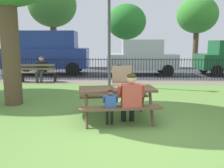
{
  "coord_description": "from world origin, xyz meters",
  "views": [
    {
      "loc": [
        -0.24,
        -4.61,
        1.85
      ],
      "look_at": [
        -0.46,
        1.72,
        0.75
      ],
      "focal_mm": 38.92,
      "sensor_mm": 36.0,
      "label": 1
    }
  ],
  "objects_px": {
    "pizza_slice_on_table": "(139,88)",
    "far_tree_midright": "(197,15)",
    "park_bench_left": "(38,73)",
    "far_tree_center": "(127,22)",
    "far_tree_midleft": "(52,6)",
    "lamp_post_walkway": "(109,28)",
    "person_on_park_bench": "(41,68)",
    "picnic_table_foreground": "(117,95)",
    "adult_at_table": "(131,97)",
    "parked_car_left": "(142,57)",
    "pizza_box_open": "(123,84)",
    "parked_car_far_left": "(47,52)",
    "child_at_table": "(110,104)"
  },
  "relations": [
    {
      "from": "adult_at_table",
      "to": "parked_car_left",
      "type": "bearing_deg",
      "value": 83.59
    },
    {
      "from": "child_at_table",
      "to": "park_bench_left",
      "type": "height_order",
      "value": "park_bench_left"
    },
    {
      "from": "pizza_slice_on_table",
      "to": "far_tree_midleft",
      "type": "bearing_deg",
      "value": 112.81
    },
    {
      "from": "far_tree_midright",
      "to": "lamp_post_walkway",
      "type": "bearing_deg",
      "value": -124.83
    },
    {
      "from": "far_tree_midleft",
      "to": "parked_car_far_left",
      "type": "bearing_deg",
      "value": -79.1
    },
    {
      "from": "parked_car_left",
      "to": "lamp_post_walkway",
      "type": "bearing_deg",
      "value": -114.02
    },
    {
      "from": "child_at_table",
      "to": "lamp_post_walkway",
      "type": "xyz_separation_m",
      "value": [
        -0.25,
        5.06,
        1.89
      ]
    },
    {
      "from": "picnic_table_foreground",
      "to": "adult_at_table",
      "type": "height_order",
      "value": "adult_at_table"
    },
    {
      "from": "picnic_table_foreground",
      "to": "far_tree_center",
      "type": "xyz_separation_m",
      "value": [
        0.53,
        13.51,
        2.76
      ]
    },
    {
      "from": "lamp_post_walkway",
      "to": "far_tree_center",
      "type": "bearing_deg",
      "value": 84.13
    },
    {
      "from": "picnic_table_foreground",
      "to": "parked_car_far_left",
      "type": "xyz_separation_m",
      "value": [
        -4.16,
        8.27,
        0.71
      ]
    },
    {
      "from": "pizza_box_open",
      "to": "far_tree_midleft",
      "type": "distance_m",
      "value": 14.93
    },
    {
      "from": "park_bench_left",
      "to": "person_on_park_bench",
      "type": "distance_m",
      "value": 0.28
    },
    {
      "from": "child_at_table",
      "to": "far_tree_midleft",
      "type": "bearing_deg",
      "value": 109.67
    },
    {
      "from": "park_bench_left",
      "to": "parked_car_left",
      "type": "relative_size",
      "value": 0.41
    },
    {
      "from": "pizza_box_open",
      "to": "pizza_slice_on_table",
      "type": "relative_size",
      "value": 2.45
    },
    {
      "from": "park_bench_left",
      "to": "far_tree_center",
      "type": "relative_size",
      "value": 0.34
    },
    {
      "from": "pizza_box_open",
      "to": "parked_car_left",
      "type": "xyz_separation_m",
      "value": [
        1.15,
        8.22,
        0.14
      ]
    },
    {
      "from": "lamp_post_walkway",
      "to": "far_tree_midright",
      "type": "height_order",
      "value": "far_tree_midright"
    },
    {
      "from": "far_tree_midleft",
      "to": "lamp_post_walkway",
      "type": "bearing_deg",
      "value": -62.08
    },
    {
      "from": "picnic_table_foreground",
      "to": "parked_car_far_left",
      "type": "height_order",
      "value": "parked_car_far_left"
    },
    {
      "from": "park_bench_left",
      "to": "far_tree_center",
      "type": "distance_m",
      "value": 9.58
    },
    {
      "from": "adult_at_table",
      "to": "far_tree_midright",
      "type": "relative_size",
      "value": 0.23
    },
    {
      "from": "park_bench_left",
      "to": "person_on_park_bench",
      "type": "height_order",
      "value": "person_on_park_bench"
    },
    {
      "from": "pizza_slice_on_table",
      "to": "far_tree_midleft",
      "type": "xyz_separation_m",
      "value": [
        -5.69,
        13.53,
        3.81
      ]
    },
    {
      "from": "lamp_post_walkway",
      "to": "park_bench_left",
      "type": "bearing_deg",
      "value": 164.13
    },
    {
      "from": "child_at_table",
      "to": "parked_car_left",
      "type": "distance_m",
      "value": 8.95
    },
    {
      "from": "pizza_box_open",
      "to": "adult_at_table",
      "type": "relative_size",
      "value": 0.52
    },
    {
      "from": "picnic_table_foreground",
      "to": "person_on_park_bench",
      "type": "distance_m",
      "value": 6.56
    },
    {
      "from": "pizza_box_open",
      "to": "parked_car_far_left",
      "type": "distance_m",
      "value": 9.29
    },
    {
      "from": "far_tree_midleft",
      "to": "adult_at_table",
      "type": "bearing_deg",
      "value": -68.61
    },
    {
      "from": "lamp_post_walkway",
      "to": "parked_car_left",
      "type": "distance_m",
      "value": 4.36
    },
    {
      "from": "pizza_slice_on_table",
      "to": "far_tree_midright",
      "type": "xyz_separation_m",
      "value": [
        5.35,
        13.53,
        3.06
      ]
    },
    {
      "from": "parked_car_left",
      "to": "far_tree_midright",
      "type": "relative_size",
      "value": 0.76
    },
    {
      "from": "picnic_table_foreground",
      "to": "parked_car_left",
      "type": "distance_m",
      "value": 8.38
    },
    {
      "from": "far_tree_midright",
      "to": "far_tree_midleft",
      "type": "bearing_deg",
      "value": 180.0
    },
    {
      "from": "parked_car_left",
      "to": "adult_at_table",
      "type": "bearing_deg",
      "value": -96.41
    },
    {
      "from": "picnic_table_foreground",
      "to": "child_at_table",
      "type": "distance_m",
      "value": 0.58
    },
    {
      "from": "parked_car_far_left",
      "to": "parked_car_left",
      "type": "distance_m",
      "value": 5.45
    },
    {
      "from": "adult_at_table",
      "to": "park_bench_left",
      "type": "relative_size",
      "value": 0.73
    },
    {
      "from": "picnic_table_foreground",
      "to": "far_tree_midright",
      "type": "relative_size",
      "value": 0.38
    },
    {
      "from": "park_bench_left",
      "to": "parked_car_left",
      "type": "height_order",
      "value": "parked_car_left"
    },
    {
      "from": "person_on_park_bench",
      "to": "lamp_post_walkway",
      "type": "height_order",
      "value": "lamp_post_walkway"
    },
    {
      "from": "adult_at_table",
      "to": "lamp_post_walkway",
      "type": "relative_size",
      "value": 0.3
    },
    {
      "from": "picnic_table_foreground",
      "to": "person_on_park_bench",
      "type": "xyz_separation_m",
      "value": [
        -3.62,
        5.48,
        0.06
      ]
    },
    {
      "from": "pizza_box_open",
      "to": "park_bench_left",
      "type": "xyz_separation_m",
      "value": [
        -3.89,
        5.41,
        -0.45
      ]
    },
    {
      "from": "pizza_slice_on_table",
      "to": "child_at_table",
      "type": "distance_m",
      "value": 0.89
    },
    {
      "from": "far_tree_center",
      "to": "far_tree_midright",
      "type": "relative_size",
      "value": 0.9
    },
    {
      "from": "park_bench_left",
      "to": "far_tree_midright",
      "type": "distance_m",
      "value": 13.01
    },
    {
      "from": "pizza_slice_on_table",
      "to": "person_on_park_bench",
      "type": "relative_size",
      "value": 0.21
    }
  ]
}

